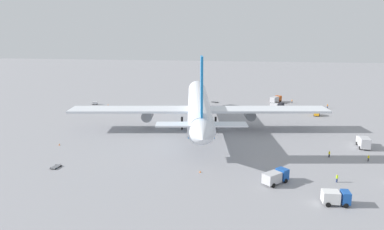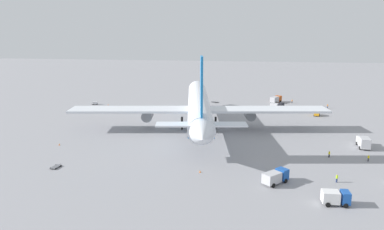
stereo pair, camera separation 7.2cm
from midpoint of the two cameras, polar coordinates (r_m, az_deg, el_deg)
ground_plane at (r=120.33m, az=1.03°, el=-1.90°), size 600.00×600.00×0.00m
airliner at (r=117.38m, az=1.03°, el=1.50°), size 80.30×82.95×25.40m
service_truck_0 at (r=154.44m, az=13.40°, el=1.53°), size 4.74×5.91×2.56m
service_truck_2 at (r=71.75m, az=21.84°, el=-12.01°), size 2.91×4.93×2.66m
service_truck_3 at (r=166.96m, az=13.17°, el=2.47°), size 7.14×5.60×2.85m
service_truck_4 at (r=108.76m, az=25.61°, el=-3.89°), size 6.92×3.02×3.08m
service_truck_5 at (r=77.50m, az=13.12°, el=-9.51°), size 6.01×5.82×2.74m
service_van at (r=144.50m, az=19.22°, el=0.29°), size 4.35×2.74×1.97m
baggage_cart_0 at (r=163.86m, az=-15.19°, el=1.88°), size 2.16×3.04×1.42m
baggage_cart_1 at (r=90.06m, az=-20.86°, el=-7.69°), size 3.28×1.74×0.40m
baggage_cart_2 at (r=163.39m, az=3.64°, el=2.09°), size 2.60×3.46×0.40m
ground_worker_0 at (r=82.13m, az=22.03°, el=-9.30°), size 0.41×0.41×1.77m
ground_worker_1 at (r=97.33m, az=20.97°, el=-5.82°), size 0.57×0.57×1.67m
ground_worker_2 at (r=160.80m, az=20.73°, el=1.34°), size 0.51×0.51×1.76m
ground_worker_3 at (r=167.40m, az=15.59°, el=2.12°), size 0.55×0.55×1.74m
ground_worker_4 at (r=98.21m, az=26.23°, el=-6.15°), size 0.44×0.44×1.63m
traffic_cone_0 at (r=81.55m, az=1.28°, el=-8.95°), size 0.36×0.36×0.55m
traffic_cone_1 at (r=159.96m, az=19.35°, el=1.16°), size 0.36×0.36×0.55m
traffic_cone_2 at (r=160.03m, az=2.42°, el=1.88°), size 0.36×0.36×0.55m
traffic_cone_3 at (r=161.00m, az=-13.21°, el=1.62°), size 0.36×0.36×0.55m
traffic_cone_4 at (r=107.30m, az=-20.37°, el=-4.39°), size 0.36×0.36×0.55m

